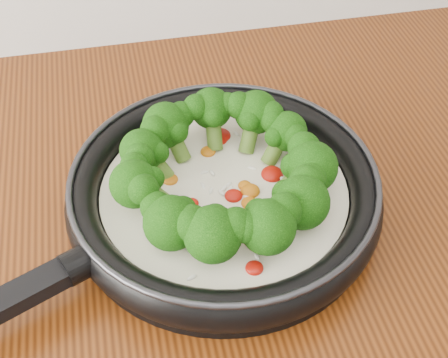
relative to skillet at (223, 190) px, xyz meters
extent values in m
cylinder|color=black|center=(0.00, 0.00, -0.03)|extent=(0.42, 0.42, 0.01)
torus|color=black|center=(0.00, 0.00, -0.01)|extent=(0.44, 0.44, 0.04)
torus|color=#2D2D33|center=(0.00, 0.00, 0.02)|extent=(0.43, 0.43, 0.01)
cylinder|color=black|center=(-0.15, -0.07, 0.00)|extent=(0.04, 0.04, 0.03)
cylinder|color=white|center=(0.00, 0.00, -0.01)|extent=(0.35, 0.35, 0.02)
ellipsoid|color=#AD1108|center=(0.01, 0.08, 0.00)|extent=(0.03, 0.03, 0.01)
ellipsoid|color=#AD1108|center=(0.02, 0.09, 0.00)|extent=(0.03, 0.03, 0.01)
ellipsoid|color=#BF610C|center=(-0.05, 0.03, 0.00)|extent=(0.02, 0.02, 0.01)
ellipsoid|color=#AD1108|center=(0.01, -0.06, 0.00)|extent=(0.02, 0.02, 0.01)
ellipsoid|color=#AD1108|center=(0.01, -0.07, 0.00)|extent=(0.03, 0.03, 0.01)
ellipsoid|color=#BF610C|center=(-0.09, 0.06, 0.00)|extent=(0.03, 0.03, 0.01)
ellipsoid|color=#AD1108|center=(0.05, 0.09, 0.00)|extent=(0.02, 0.02, 0.01)
ellipsoid|color=#AD1108|center=(-0.03, -0.06, 0.00)|extent=(0.03, 0.03, 0.01)
ellipsoid|color=#BF610C|center=(0.00, 0.06, 0.00)|extent=(0.02, 0.02, 0.01)
ellipsoid|color=#AD1108|center=(0.01, -0.11, 0.00)|extent=(0.02, 0.02, 0.01)
ellipsoid|color=#AD1108|center=(0.06, 0.01, 0.00)|extent=(0.03, 0.03, 0.01)
ellipsoid|color=#BF610C|center=(0.02, -0.02, 0.00)|extent=(0.02, 0.02, 0.01)
ellipsoid|color=#AD1108|center=(-0.04, -0.01, 0.00)|extent=(0.02, 0.02, 0.01)
ellipsoid|color=#AD1108|center=(0.01, -0.01, 0.00)|extent=(0.03, 0.03, 0.01)
ellipsoid|color=#BF610C|center=(0.03, -0.01, 0.00)|extent=(0.03, 0.03, 0.01)
ellipsoid|color=#AD1108|center=(0.09, -0.05, 0.00)|extent=(0.02, 0.02, 0.01)
ellipsoid|color=#AD1108|center=(0.06, -0.04, 0.00)|extent=(0.02, 0.02, 0.01)
ellipsoid|color=#BF610C|center=(0.02, 0.00, 0.00)|extent=(0.02, 0.02, 0.01)
ellipsoid|color=white|center=(0.00, 0.00, 0.00)|extent=(0.01, 0.01, 0.00)
ellipsoid|color=white|center=(0.00, 0.00, 0.00)|extent=(0.01, 0.01, 0.00)
ellipsoid|color=white|center=(-0.05, -0.10, 0.00)|extent=(0.01, 0.01, 0.00)
ellipsoid|color=white|center=(0.01, 0.01, 0.00)|extent=(0.01, 0.01, 0.00)
ellipsoid|color=white|center=(0.01, 0.00, 0.00)|extent=(0.01, 0.01, 0.00)
ellipsoid|color=white|center=(-0.11, 0.03, 0.00)|extent=(0.01, 0.01, 0.00)
ellipsoid|color=white|center=(-0.02, 0.01, 0.00)|extent=(0.01, 0.01, 0.00)
ellipsoid|color=white|center=(-0.05, -0.05, 0.00)|extent=(0.00, 0.01, 0.00)
ellipsoid|color=white|center=(-0.01, 0.03, 0.00)|extent=(0.01, 0.01, 0.00)
ellipsoid|color=white|center=(-0.01, 0.03, 0.00)|extent=(0.01, 0.01, 0.00)
ellipsoid|color=white|center=(0.01, -0.09, 0.00)|extent=(0.01, 0.01, 0.00)
ellipsoid|color=white|center=(0.04, 0.03, 0.00)|extent=(0.01, 0.01, 0.00)
ellipsoid|color=white|center=(0.04, 0.09, 0.00)|extent=(0.01, 0.01, 0.00)
ellipsoid|color=white|center=(-0.01, 0.00, 0.00)|extent=(0.01, 0.01, 0.00)
ellipsoid|color=white|center=(0.02, -0.01, 0.00)|extent=(0.01, 0.01, 0.00)
ellipsoid|color=white|center=(0.12, 0.02, 0.00)|extent=(0.01, 0.01, 0.00)
ellipsoid|color=white|center=(0.07, 0.01, 0.00)|extent=(0.01, 0.01, 0.00)
ellipsoid|color=white|center=(-0.01, -0.02, 0.00)|extent=(0.01, 0.01, 0.00)
cylinder|color=#597B28|center=(0.07, 0.04, 0.01)|extent=(0.04, 0.03, 0.04)
sphere|color=black|center=(0.08, 0.05, 0.03)|extent=(0.06, 0.06, 0.04)
sphere|color=black|center=(0.07, 0.06, 0.04)|extent=(0.04, 0.04, 0.03)
sphere|color=black|center=(0.09, 0.03, 0.03)|extent=(0.03, 0.03, 0.03)
sphere|color=black|center=(0.07, 0.04, 0.03)|extent=(0.03, 0.03, 0.02)
cylinder|color=#597B28|center=(0.04, 0.06, 0.01)|extent=(0.03, 0.04, 0.04)
sphere|color=black|center=(0.06, 0.08, 0.03)|extent=(0.07, 0.07, 0.05)
sphere|color=black|center=(0.04, 0.09, 0.04)|extent=(0.04, 0.04, 0.03)
sphere|color=black|center=(0.07, 0.07, 0.04)|extent=(0.04, 0.04, 0.03)
sphere|color=black|center=(0.05, 0.07, 0.03)|extent=(0.03, 0.03, 0.02)
cylinder|color=#597B28|center=(0.01, 0.08, 0.01)|extent=(0.02, 0.04, 0.04)
sphere|color=black|center=(0.01, 0.10, 0.03)|extent=(0.06, 0.06, 0.05)
sphere|color=black|center=(-0.01, 0.09, 0.04)|extent=(0.04, 0.04, 0.03)
sphere|color=black|center=(0.02, 0.09, 0.04)|extent=(0.04, 0.04, 0.03)
sphere|color=black|center=(0.01, 0.08, 0.04)|extent=(0.03, 0.03, 0.02)
cylinder|color=#597B28|center=(-0.04, 0.07, 0.01)|extent=(0.03, 0.04, 0.04)
sphere|color=black|center=(-0.05, 0.08, 0.03)|extent=(0.07, 0.07, 0.05)
sphere|color=black|center=(-0.06, 0.07, 0.04)|extent=(0.04, 0.04, 0.03)
sphere|color=black|center=(-0.03, 0.09, 0.04)|extent=(0.04, 0.04, 0.03)
sphere|color=black|center=(-0.04, 0.07, 0.03)|extent=(0.03, 0.03, 0.03)
cylinder|color=#597B28|center=(-0.06, 0.04, 0.01)|extent=(0.04, 0.03, 0.04)
sphere|color=black|center=(-0.08, 0.05, 0.03)|extent=(0.06, 0.06, 0.05)
sphere|color=black|center=(-0.08, 0.03, 0.04)|extent=(0.04, 0.04, 0.03)
sphere|color=black|center=(-0.07, 0.06, 0.03)|extent=(0.04, 0.04, 0.03)
sphere|color=black|center=(-0.06, 0.04, 0.03)|extent=(0.03, 0.03, 0.02)
cylinder|color=#597B28|center=(-0.07, 0.00, 0.01)|extent=(0.04, 0.02, 0.04)
sphere|color=black|center=(-0.09, -0.01, 0.03)|extent=(0.07, 0.07, 0.05)
sphere|color=black|center=(-0.08, -0.02, 0.04)|extent=(0.04, 0.04, 0.03)
sphere|color=black|center=(-0.09, 0.01, 0.04)|extent=(0.04, 0.04, 0.03)
sphere|color=black|center=(-0.07, 0.00, 0.03)|extent=(0.03, 0.03, 0.02)
cylinder|color=#597B28|center=(-0.05, -0.05, 0.01)|extent=(0.04, 0.03, 0.04)
sphere|color=black|center=(-0.06, -0.06, 0.03)|extent=(0.07, 0.07, 0.05)
sphere|color=black|center=(-0.04, -0.07, 0.04)|extent=(0.04, 0.04, 0.03)
sphere|color=black|center=(-0.07, -0.04, 0.03)|extent=(0.04, 0.04, 0.03)
sphere|color=black|center=(-0.05, -0.05, 0.03)|extent=(0.04, 0.04, 0.03)
cylinder|color=#597B28|center=(-0.02, -0.07, 0.01)|extent=(0.03, 0.04, 0.04)
sphere|color=black|center=(-0.03, -0.08, 0.03)|extent=(0.07, 0.07, 0.06)
sphere|color=black|center=(-0.01, -0.09, 0.04)|extent=(0.05, 0.05, 0.03)
sphere|color=black|center=(-0.05, -0.07, 0.04)|extent=(0.04, 0.04, 0.03)
sphere|color=black|center=(-0.02, -0.07, 0.03)|extent=(0.04, 0.04, 0.03)
cylinder|color=#597B28|center=(0.02, -0.07, 0.01)|extent=(0.03, 0.04, 0.04)
sphere|color=black|center=(0.02, -0.09, 0.03)|extent=(0.07, 0.07, 0.05)
sphere|color=black|center=(0.04, -0.08, 0.04)|extent=(0.04, 0.04, 0.03)
sphere|color=black|center=(0.00, -0.09, 0.04)|extent=(0.04, 0.04, 0.03)
sphere|color=black|center=(0.02, -0.07, 0.03)|extent=(0.04, 0.04, 0.03)
cylinder|color=#597B28|center=(0.05, -0.05, 0.01)|extent=(0.04, 0.03, 0.04)
sphere|color=black|center=(0.07, -0.06, 0.03)|extent=(0.07, 0.07, 0.06)
sphere|color=black|center=(0.08, -0.04, 0.04)|extent=(0.05, 0.05, 0.03)
sphere|color=black|center=(0.05, -0.07, 0.03)|extent=(0.04, 0.04, 0.03)
sphere|color=black|center=(0.05, -0.05, 0.03)|extent=(0.04, 0.04, 0.03)
cylinder|color=#597B28|center=(0.07, -0.01, 0.01)|extent=(0.04, 0.02, 0.04)
sphere|color=black|center=(0.09, -0.01, 0.03)|extent=(0.07, 0.07, 0.06)
sphere|color=black|center=(0.09, 0.01, 0.04)|extent=(0.05, 0.05, 0.03)
sphere|color=black|center=(0.08, -0.03, 0.03)|extent=(0.04, 0.04, 0.03)
sphere|color=black|center=(0.07, -0.01, 0.03)|extent=(0.04, 0.04, 0.03)
camera|label=1|loc=(-0.09, -0.45, 0.46)|focal=49.43mm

